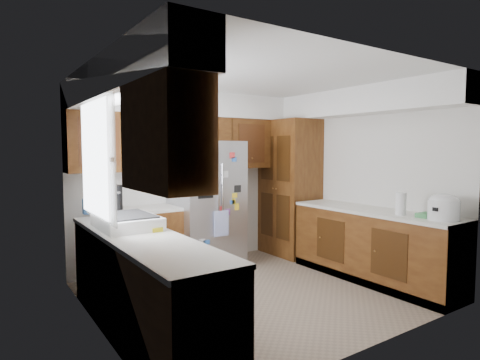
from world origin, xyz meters
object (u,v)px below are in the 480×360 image
fridge (206,205)px  rice_cooker (444,206)px  pantry (290,188)px  paper_towel (401,204)px

fridge → rice_cooker: (1.50, -2.58, 0.17)m
pantry → fridge: pantry is taller
fridge → paper_towel: (1.39, -2.13, 0.15)m
pantry → rice_cooker: 2.53m
pantry → fridge: size_ratio=1.19×
pantry → paper_towel: bearing=-92.9°
paper_towel → pantry: bearing=87.1°
fridge → rice_cooker: bearing=-59.9°
fridge → paper_towel: size_ratio=6.76×
rice_cooker → paper_towel: (-0.11, 0.45, -0.02)m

